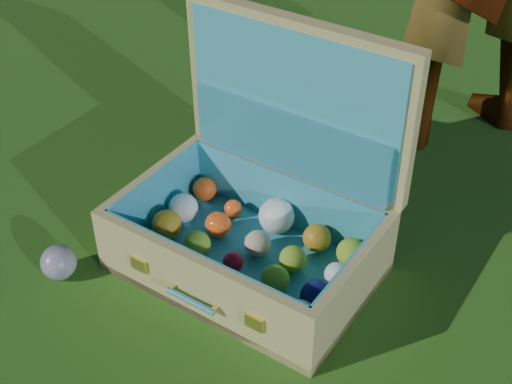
% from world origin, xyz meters
% --- Properties ---
extents(ground, '(60.00, 60.00, 0.00)m').
position_xyz_m(ground, '(0.00, 0.00, 0.00)').
color(ground, '#215114').
rests_on(ground, ground).
extents(stray_ball, '(0.08, 0.08, 0.08)m').
position_xyz_m(stray_ball, '(-0.53, 0.00, 0.04)').
color(stray_ball, '#3A5B98').
rests_on(stray_ball, ground).
extents(suitcase, '(0.62, 0.52, 0.52)m').
position_xyz_m(suitcase, '(-0.14, 0.20, 0.14)').
color(suitcase, tan).
rests_on(suitcase, ground).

